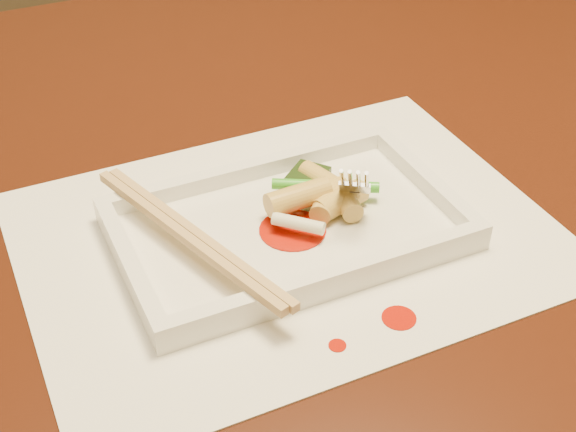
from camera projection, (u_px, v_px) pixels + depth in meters
name	position (u px, v px, depth m)	size (l,w,h in m)	color
table	(182.00, 287.00, 0.72)	(1.40, 0.90, 0.75)	black
placemat	(288.00, 235.00, 0.62)	(0.40, 0.30, 0.00)	white
sauce_splatter_a	(399.00, 318.00, 0.55)	(0.02, 0.02, 0.00)	#B51505
sauce_splatter_b	(337.00, 345.00, 0.52)	(0.01, 0.01, 0.00)	#B51505
plate_base	(288.00, 230.00, 0.62)	(0.26, 0.16, 0.01)	white
plate_rim_far	(250.00, 170.00, 0.66)	(0.26, 0.01, 0.01)	white
plate_rim_near	(333.00, 278.00, 0.56)	(0.26, 0.01, 0.01)	white
plate_rim_left	(130.00, 264.00, 0.57)	(0.01, 0.14, 0.01)	white
plate_rim_right	(426.00, 180.00, 0.65)	(0.01, 0.14, 0.01)	white
veg_piece	(306.00, 180.00, 0.65)	(0.04, 0.03, 0.01)	black
scallion_white	(298.00, 223.00, 0.60)	(0.01, 0.01, 0.04)	#EAEACC
scallion_green	(325.00, 186.00, 0.63)	(0.01, 0.01, 0.09)	#289217
chopstick_a	(185.00, 237.00, 0.58)	(0.01, 0.21, 0.01)	tan
chopstick_b	(195.00, 234.00, 0.58)	(0.01, 0.21, 0.01)	tan
fork	(362.00, 112.00, 0.61)	(0.09, 0.10, 0.14)	silver
sauce_blob_0	(293.00, 230.00, 0.61)	(0.05, 0.05, 0.00)	#B51505
rice_cake_0	(345.00, 199.00, 0.62)	(0.02, 0.02, 0.04)	#D3BD62
rice_cake_1	(326.00, 182.00, 0.64)	(0.02, 0.02, 0.05)	#D3BD62
rice_cake_2	(298.00, 197.00, 0.62)	(0.02, 0.02, 0.05)	#D3BD62
rice_cake_3	(327.00, 200.00, 0.62)	(0.02, 0.02, 0.04)	#D3BD62
rice_cake_4	(340.00, 201.00, 0.62)	(0.02, 0.02, 0.04)	#D3BD62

